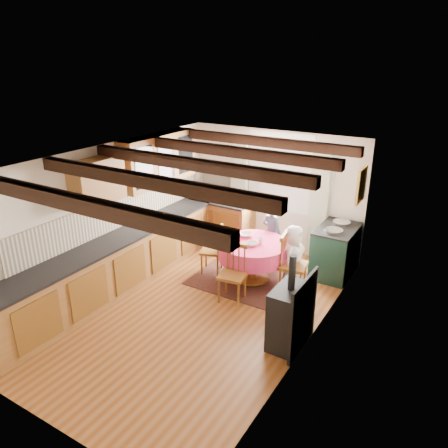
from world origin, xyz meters
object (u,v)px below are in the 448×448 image
Objects in this scene: aga_range at (335,251)px; cast_iron_stove at (290,301)px; dining_table at (253,262)px; chair_right at (294,264)px; cup at (261,241)px; chair_near at (232,274)px; chair_left at (212,249)px; child_right at (293,257)px; child_far at (272,234)px.

cast_iron_stove is at bearing -87.30° from aga_range.
dining_table is 1.87m from cast_iron_stove.
chair_right reaches higher than cup.
chair_near is 1.06× the size of chair_left.
chair_left is 2.22m from aga_range.
chair_right reaches higher than dining_table.
cast_iron_stove reaches higher than chair_near.
child_right is 10.74× the size of cup.
chair_near is 1.13m from child_right.
cast_iron_stove is at bearing -159.51° from child_right.
child_far is (-1.15, -0.22, 0.15)m from aga_range.
aga_range is 0.74× the size of cast_iron_stove.
cast_iron_stove reaches higher than aga_range.
chair_near is 0.93× the size of chair_right.
dining_table is at bearing 83.01° from chair_near.
cast_iron_stove is 1.79m from cup.
child_right is (1.47, 0.24, 0.11)m from chair_left.
chair_near is 0.85m from cup.
chair_right is at bearing 151.25° from child_far.
child_right is at bearing -119.64° from aga_range.
child_right reaches higher than chair_left.
child_far reaches higher than child_right.
cast_iron_stove reaches higher than child_right.
chair_near is 0.71× the size of cast_iron_stove.
child_far reaches higher than chair_right.
cup is at bearing 74.20° from chair_near.
chair_left is at bearing 98.80° from child_right.
chair_near is at bearing 32.25° from chair_left.
dining_table is 0.43m from cup.
child_right is (-0.47, -0.83, 0.10)m from aga_range.
chair_near is 1.38m from cast_iron_stove.
child_far reaches higher than dining_table.
cast_iron_stove is at bearing -34.41° from chair_near.
chair_near is at bearing -96.91° from cup.
child_far is (-0.75, 0.75, 0.09)m from chair_right.
child_right is at bearing 154.46° from child_far.
child_right is at bearing 80.95° from chair_left.
child_right reaches higher than chair_right.
cast_iron_stove reaches higher than child_far.
dining_table is at bearing 81.32° from chair_right.
dining_table is 1.21× the size of aga_range.
dining_table is 0.72m from child_right.
chair_right is at bearing 110.55° from cast_iron_stove.
chair_right is at bearing 0.65° from dining_table.
dining_table is 1.33× the size of chair_left.
chair_right reaches higher than aga_range.
dining_table is at bearing 78.17° from chair_left.
child_far reaches higher than cup.
dining_table is 1.26× the size of chair_near.
chair_near is at bearing -122.82° from aga_range.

